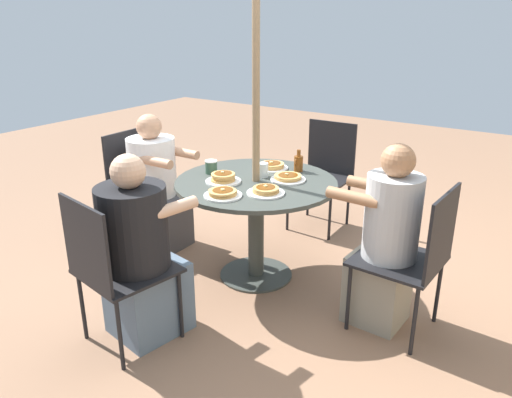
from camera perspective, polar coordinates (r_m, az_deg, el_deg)
name	(u,v)px	position (r m, az deg, el deg)	size (l,w,h in m)	color
ground_plane	(256,275)	(3.76, 0.00, -8.67)	(12.00, 12.00, 0.00)	#8C664C
patio_table	(256,200)	(3.51, 0.00, -0.15)	(1.13, 1.13, 0.74)	#383D38
umbrella_pole	(256,126)	(3.36, 0.00, 8.38)	(0.05, 0.05, 2.26)	#846B4C
patio_chair_north	(111,264)	(2.89, -16.21, -7.19)	(0.55, 0.55, 0.93)	black
diner_north	(140,257)	(2.98, -13.07, -6.51)	(0.55, 0.46, 1.13)	slate
patio_chair_east	(415,253)	(3.04, 17.74, -5.91)	(0.50, 0.50, 0.93)	black
diner_east	(385,244)	(3.09, 14.56, -5.05)	(0.35, 0.53, 1.16)	gray
patio_chair_south	(325,168)	(4.49, 7.85, 3.48)	(0.49, 0.49, 0.93)	black
patio_chair_west	(139,181)	(4.23, -13.19, 2.05)	(0.48, 0.48, 0.93)	black
diner_west	(156,189)	(4.12, -11.32, 1.12)	(0.38, 0.54, 1.10)	#3D3D42
pancake_plate_a	(272,166)	(3.72, 1.81, 3.77)	(0.25, 0.25, 0.06)	white
pancake_plate_b	(223,193)	(3.16, -3.82, 0.63)	(0.25, 0.25, 0.06)	white
pancake_plate_c	(223,178)	(3.43, -3.76, 2.38)	(0.25, 0.25, 0.08)	white
pancake_plate_d	(288,178)	(3.47, 3.66, 2.43)	(0.25, 0.25, 0.05)	white
pancake_plate_e	(266,191)	(3.20, 1.11, 0.94)	(0.25, 0.25, 0.06)	white
syrup_bottle	(298,163)	(3.67, 4.87, 4.13)	(0.09, 0.07, 0.16)	brown
coffee_cup	(211,167)	(3.62, -5.14, 3.68)	(0.09, 0.09, 0.10)	#33513D
drinking_glass_a	(263,170)	(3.53, 0.80, 3.34)	(0.08, 0.08, 0.10)	silver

